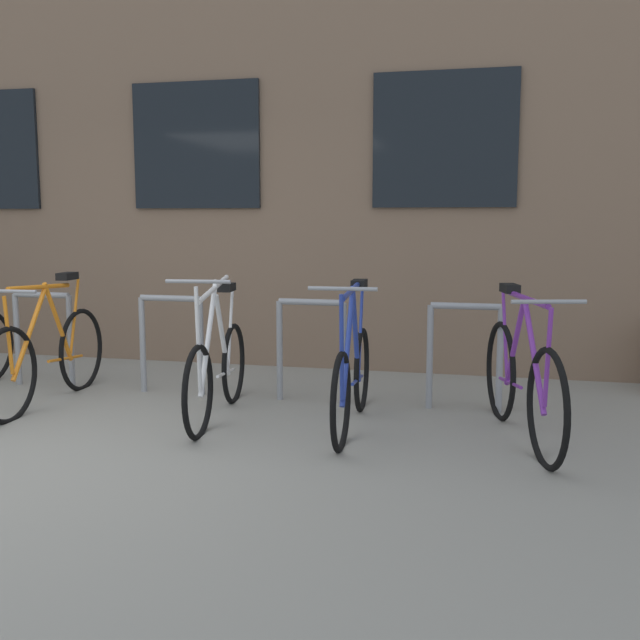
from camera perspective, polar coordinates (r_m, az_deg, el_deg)
The scene contains 6 objects.
storefront_building at distance 10.59m, azimuth -2.64°, elevation 13.82°, with size 28.00×6.37×5.14m.
bike_rack at distance 6.58m, azimuth -16.07°, elevation -0.88°, with size 6.57×0.05×0.83m.
bicycle_purple at distance 5.10m, azimuth 15.15°, elevation -4.49°, with size 0.58×1.77×1.02m.
bicycle_blue at distance 5.22m, azimuth 2.49°, elevation -4.21°, with size 0.44×1.66×1.05m.
bicycle_white at distance 5.52m, azimuth -7.86°, elevation -3.65°, with size 0.44×1.63×1.07m.
bicycle_orange at distance 6.25m, azimuth -20.08°, elevation -2.53°, with size 0.44×1.77×1.03m.
Camera 1 is at (2.90, -3.76, 1.46)m, focal length 41.84 mm.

